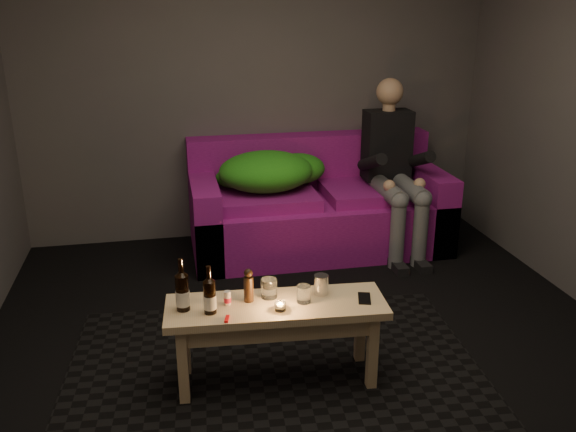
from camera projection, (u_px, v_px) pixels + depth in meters
name	position (u px, v px, depth m)	size (l,w,h in m)	color
floor	(320.00, 366.00, 3.56)	(4.50, 4.50, 0.00)	black
room	(304.00, 71.00, 3.45)	(4.50, 4.50, 4.50)	silver
rug	(275.00, 374.00, 3.48)	(2.37, 1.73, 0.01)	black
sofa	(317.00, 209.00, 5.22)	(2.13, 0.96, 0.92)	#7E1074
green_blanket	(271.00, 171.00, 5.01)	(0.94, 0.64, 0.32)	#248919
person	(393.00, 165.00, 5.03)	(0.38, 0.88, 1.42)	black
coffee_table	(276.00, 318.00, 3.30)	(1.21, 0.46, 0.49)	tan
beer_bottle_a	(182.00, 291.00, 3.17)	(0.07, 0.07, 0.29)	black
beer_bottle_b	(210.00, 296.00, 3.14)	(0.07, 0.07, 0.26)	black
salt_shaker	(227.00, 298.00, 3.25)	(0.04, 0.04, 0.08)	silver
pepper_mill	(249.00, 289.00, 3.27)	(0.05, 0.05, 0.14)	black
tumbler_back	(269.00, 288.00, 3.32)	(0.09, 0.09, 0.11)	white
tealight	(280.00, 306.00, 3.19)	(0.06, 0.06, 0.04)	white
tumbler_front	(304.00, 294.00, 3.27)	(0.08, 0.08, 0.09)	white
steel_cup	(321.00, 285.00, 3.36)	(0.08, 0.08, 0.11)	#B6B8BD
smartphone	(364.00, 298.00, 3.32)	(0.07, 0.13, 0.01)	black
red_lighter	(227.00, 319.00, 3.10)	(0.02, 0.07, 0.01)	red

